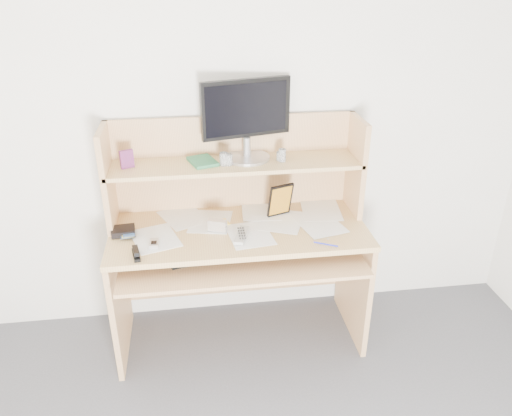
{
  "coord_description": "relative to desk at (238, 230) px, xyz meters",
  "views": [
    {
      "loc": [
        -0.23,
        -0.91,
        2.06
      ],
      "look_at": [
        0.09,
        1.43,
        0.89
      ],
      "focal_mm": 35.0,
      "sensor_mm": 36.0,
      "label": 1
    }
  ],
  "objects": [
    {
      "name": "chip_stack_d",
      "position": [
        0.26,
        0.05,
        0.42
      ],
      "size": [
        0.05,
        0.05,
        0.07
      ],
      "primitive_type": "cylinder",
      "rotation": [
        0.0,
        0.0,
        -0.21
      ],
      "color": "silver",
      "rests_on": "desk"
    },
    {
      "name": "desk",
      "position": [
        0.0,
        0.0,
        0.0
      ],
      "size": [
        1.4,
        0.7,
        1.3
      ],
      "color": "tan",
      "rests_on": "floor"
    },
    {
      "name": "monitor",
      "position": [
        0.07,
        0.14,
        0.62
      ],
      "size": [
        0.49,
        0.25,
        0.43
      ],
      "rotation": [
        0.0,
        0.0,
        0.24
      ],
      "color": "#B9B8BE",
      "rests_on": "desk"
    },
    {
      "name": "blue_pen",
      "position": [
        0.42,
        -0.33,
        0.07
      ],
      "size": [
        0.12,
        0.07,
        0.01
      ],
      "primitive_type": "cylinder",
      "rotation": [
        1.57,
        0.0,
        1.08
      ],
      "color": "#1923BE",
      "rests_on": "paper_clutter"
    },
    {
      "name": "chip_stack_c",
      "position": [
        0.25,
        0.06,
        0.41
      ],
      "size": [
        0.04,
        0.04,
        0.05
      ],
      "primitive_type": "cylinder",
      "rotation": [
        0.0,
        0.0,
        0.12
      ],
      "color": "black",
      "rests_on": "desk"
    },
    {
      "name": "card_box",
      "position": [
        -0.57,
        0.06,
        0.44
      ],
      "size": [
        0.07,
        0.05,
        0.1
      ],
      "primitive_type": "cube",
      "rotation": [
        0.0,
        0.0,
        0.43
      ],
      "color": "maroon",
      "rests_on": "desk"
    },
    {
      "name": "digital_camera",
      "position": [
        -0.12,
        -0.1,
        0.09
      ],
      "size": [
        0.11,
        0.07,
        0.06
      ],
      "primitive_type": "cube",
      "rotation": [
        0.0,
        0.0,
        -0.34
      ],
      "color": "silver",
      "rests_on": "paper_clutter"
    },
    {
      "name": "tv_remote",
      "position": [
        0.0,
        -0.18,
        0.07
      ],
      "size": [
        0.1,
        0.19,
        0.02
      ],
      "primitive_type": "cube",
      "rotation": [
        0.0,
        0.0,
        -0.3
      ],
      "color": "#A4A39F",
      "rests_on": "paper_clutter"
    },
    {
      "name": "flip_phone",
      "position": [
        -0.45,
        -0.21,
        0.07
      ],
      "size": [
        0.05,
        0.08,
        0.02
      ],
      "primitive_type": "cube",
      "rotation": [
        0.0,
        0.0,
        -0.01
      ],
      "color": "#B6B6B9",
      "rests_on": "paper_clutter"
    },
    {
      "name": "shelf_book",
      "position": [
        -0.18,
        0.08,
        0.4
      ],
      "size": [
        0.18,
        0.21,
        0.02
      ],
      "primitive_type": "cube",
      "rotation": [
        0.0,
        0.0,
        0.32
      ],
      "color": "#2C703B",
      "rests_on": "desk"
    },
    {
      "name": "stapler",
      "position": [
        -0.53,
        -0.3,
        0.08
      ],
      "size": [
        0.05,
        0.12,
        0.04
      ],
      "primitive_type": "cube",
      "rotation": [
        0.0,
        0.0,
        0.19
      ],
      "color": "black",
      "rests_on": "paper_clutter"
    },
    {
      "name": "keyboard",
      "position": [
        -0.18,
        -0.16,
        -0.03
      ],
      "size": [
        0.47,
        0.28,
        0.03
      ],
      "rotation": [
        0.0,
        0.0,
        0.3
      ],
      "color": "black",
      "rests_on": "desk"
    },
    {
      "name": "chip_stack_b",
      "position": [
        -0.06,
        0.03,
        0.42
      ],
      "size": [
        0.06,
        0.06,
        0.07
      ],
      "primitive_type": "cylinder",
      "rotation": [
        0.0,
        0.0,
        0.41
      ],
      "color": "white",
      "rests_on": "desk"
    },
    {
      "name": "chip_stack_a",
      "position": [
        -0.04,
        0.03,
        0.42
      ],
      "size": [
        0.06,
        0.06,
        0.06
      ],
      "primitive_type": "cylinder",
      "rotation": [
        0.0,
        0.0,
        0.29
      ],
      "color": "black",
      "rests_on": "desk"
    },
    {
      "name": "game_case",
      "position": [
        0.25,
        0.03,
        0.16
      ],
      "size": [
        0.14,
        0.06,
        0.2
      ],
      "primitive_type": "cube",
      "rotation": [
        0.0,
        0.0,
        0.35
      ],
      "color": "black",
      "rests_on": "paper_clutter"
    },
    {
      "name": "sticky_note_pad",
      "position": [
        -0.09,
        -0.01,
        0.06
      ],
      "size": [
        0.09,
        0.09,
        0.01
      ],
      "primitive_type": "cube",
      "rotation": [
        0.0,
        0.0,
        0.29
      ],
      "color": "gold",
      "rests_on": "desk"
    },
    {
      "name": "paper_clutter",
      "position": [
        0.0,
        -0.08,
        0.06
      ],
      "size": [
        1.32,
        0.54,
        0.01
      ],
      "primitive_type": "cube",
      "color": "white",
      "rests_on": "desk"
    },
    {
      "name": "wallet",
      "position": [
        -0.62,
        -0.06,
        0.08
      ],
      "size": [
        0.13,
        0.11,
        0.03
      ],
      "primitive_type": "cube",
      "rotation": [
        0.0,
        0.0,
        0.1
      ],
      "color": "black",
      "rests_on": "paper_clutter"
    },
    {
      "name": "back_wall",
      "position": [
        0.0,
        0.24,
        0.56
      ],
      "size": [
        3.6,
        0.04,
        2.5
      ],
      "primitive_type": "cube",
      "color": "white",
      "rests_on": "floor"
    }
  ]
}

